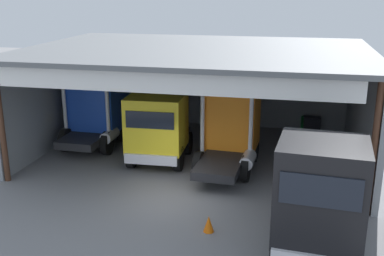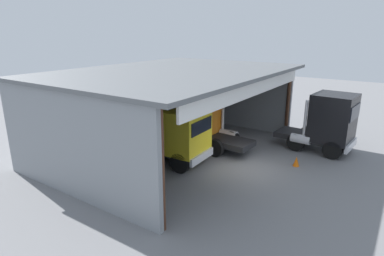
{
  "view_description": "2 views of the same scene",
  "coord_description": "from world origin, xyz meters",
  "px_view_note": "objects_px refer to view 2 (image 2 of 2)",
  "views": [
    {
      "loc": [
        4.32,
        -15.98,
        7.83
      ],
      "look_at": [
        0.0,
        3.64,
        1.74
      ],
      "focal_mm": 43.88,
      "sensor_mm": 36.0,
      "label": 1
    },
    {
      "loc": [
        -15.49,
        -6.84,
        7.35
      ],
      "look_at": [
        0.0,
        3.64,
        1.74
      ],
      "focal_mm": 30.14,
      "sensor_mm": 36.0,
      "label": 2
    }
  ],
  "objects_px": {
    "truck_blue_yard_outside": "(104,146)",
    "traffic_cone": "(296,161)",
    "oil_drum": "(166,116)",
    "truck_yellow_right_bay": "(179,135)",
    "truck_black_center_left_bay": "(328,122)",
    "tool_cart": "(171,116)",
    "truck_orange_center_bay": "(203,119)"
  },
  "relations": [
    {
      "from": "truck_black_center_left_bay",
      "to": "traffic_cone",
      "type": "xyz_separation_m",
      "value": [
        -3.4,
        0.8,
        -1.68
      ]
    },
    {
      "from": "truck_black_center_left_bay",
      "to": "traffic_cone",
      "type": "bearing_deg",
      "value": -8.9
    },
    {
      "from": "truck_yellow_right_bay",
      "to": "truck_orange_center_bay",
      "type": "bearing_deg",
      "value": -174.36
    },
    {
      "from": "truck_black_center_left_bay",
      "to": "oil_drum",
      "type": "distance_m",
      "value": 12.88
    },
    {
      "from": "truck_blue_yard_outside",
      "to": "traffic_cone",
      "type": "height_order",
      "value": "truck_blue_yard_outside"
    },
    {
      "from": "truck_blue_yard_outside",
      "to": "oil_drum",
      "type": "height_order",
      "value": "truck_blue_yard_outside"
    },
    {
      "from": "truck_yellow_right_bay",
      "to": "truck_black_center_left_bay",
      "type": "bearing_deg",
      "value": 133.91
    },
    {
      "from": "truck_yellow_right_bay",
      "to": "truck_black_center_left_bay",
      "type": "xyz_separation_m",
      "value": [
        6.8,
        -6.52,
        0.23
      ]
    },
    {
      "from": "oil_drum",
      "to": "traffic_cone",
      "type": "xyz_separation_m",
      "value": [
        -3.29,
        -11.99,
        -0.18
      ]
    },
    {
      "from": "traffic_cone",
      "to": "tool_cart",
      "type": "bearing_deg",
      "value": 72.97
    },
    {
      "from": "truck_blue_yard_outside",
      "to": "traffic_cone",
      "type": "relative_size",
      "value": 7.9
    },
    {
      "from": "truck_yellow_right_bay",
      "to": "oil_drum",
      "type": "relative_size",
      "value": 5.03
    },
    {
      "from": "truck_orange_center_bay",
      "to": "truck_black_center_left_bay",
      "type": "xyz_separation_m",
      "value": [
        3.57,
        -6.97,
        0.09
      ]
    },
    {
      "from": "truck_blue_yard_outside",
      "to": "truck_black_center_left_bay",
      "type": "distance_m",
      "value": 13.57
    },
    {
      "from": "truck_orange_center_bay",
      "to": "oil_drum",
      "type": "relative_size",
      "value": 5.56
    },
    {
      "from": "oil_drum",
      "to": "truck_yellow_right_bay",
      "type": "bearing_deg",
      "value": -136.8
    },
    {
      "from": "truck_blue_yard_outside",
      "to": "truck_yellow_right_bay",
      "type": "height_order",
      "value": "truck_blue_yard_outside"
    },
    {
      "from": "truck_black_center_left_bay",
      "to": "tool_cart",
      "type": "height_order",
      "value": "truck_black_center_left_bay"
    },
    {
      "from": "oil_drum",
      "to": "traffic_cone",
      "type": "relative_size",
      "value": 1.64
    },
    {
      "from": "truck_yellow_right_bay",
      "to": "traffic_cone",
      "type": "relative_size",
      "value": 8.23
    },
    {
      "from": "truck_black_center_left_bay",
      "to": "oil_drum",
      "type": "height_order",
      "value": "truck_black_center_left_bay"
    },
    {
      "from": "oil_drum",
      "to": "tool_cart",
      "type": "bearing_deg",
      "value": -45.89
    },
    {
      "from": "truck_blue_yard_outside",
      "to": "truck_yellow_right_bay",
      "type": "relative_size",
      "value": 0.96
    },
    {
      "from": "truck_orange_center_bay",
      "to": "tool_cart",
      "type": "relative_size",
      "value": 5.09
    },
    {
      "from": "truck_yellow_right_bay",
      "to": "traffic_cone",
      "type": "bearing_deg",
      "value": 118.46
    },
    {
      "from": "truck_black_center_left_bay",
      "to": "truck_orange_center_bay",
      "type": "bearing_deg",
      "value": -58.5
    },
    {
      "from": "traffic_cone",
      "to": "truck_black_center_left_bay",
      "type": "bearing_deg",
      "value": -13.31
    },
    {
      "from": "traffic_cone",
      "to": "truck_orange_center_bay",
      "type": "bearing_deg",
      "value": 91.56
    },
    {
      "from": "tool_cart",
      "to": "traffic_cone",
      "type": "xyz_separation_m",
      "value": [
        -3.58,
        -11.69,
        -0.22
      ]
    },
    {
      "from": "truck_black_center_left_bay",
      "to": "traffic_cone",
      "type": "distance_m",
      "value": 3.87
    },
    {
      "from": "truck_blue_yard_outside",
      "to": "truck_orange_center_bay",
      "type": "xyz_separation_m",
      "value": [
        7.03,
        -1.5,
        0.07
      ]
    },
    {
      "from": "tool_cart",
      "to": "traffic_cone",
      "type": "bearing_deg",
      "value": -107.03
    }
  ]
}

